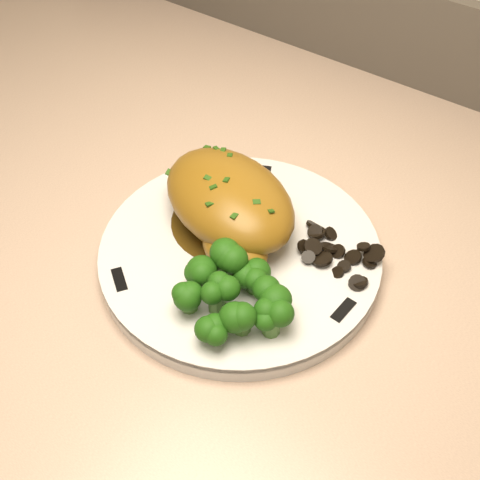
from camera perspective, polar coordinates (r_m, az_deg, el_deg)
The scene contains 8 objects.
plate at distance 0.56m, azimuth -0.00°, elevation -1.30°, with size 0.26×0.26×0.02m, color silver.
rim_accent_0 at distance 0.52m, azimuth 9.77°, elevation -6.59°, with size 0.03×0.01×0.00m, color black.
rim_accent_1 at distance 0.64m, azimuth 1.74°, elevation 6.79°, with size 0.03×0.01×0.00m, color black.
rim_accent_2 at distance 0.54m, azimuth -11.38°, elevation -3.71°, with size 0.03×0.01×0.00m, color black.
gravy_pool at distance 0.58m, azimuth -0.99°, elevation 1.81°, with size 0.11×0.11×0.00m, color #3E2A0B.
chicken_breast at distance 0.56m, azimuth -0.97°, elevation 3.40°, with size 0.17×0.14×0.06m.
mushroom_pile at distance 0.55m, azimuth 8.69°, elevation -1.10°, with size 0.07×0.05×0.02m.
broccoli_florets at distance 0.50m, azimuth -0.84°, elevation -5.22°, with size 0.10×0.08×0.04m.
Camera 1 is at (-0.22, 1.31, 1.32)m, focal length 45.00 mm.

